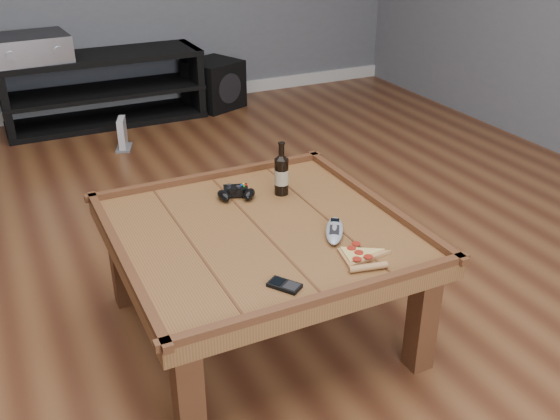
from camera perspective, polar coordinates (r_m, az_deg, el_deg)
name	(u,v)px	position (r m, az deg, el deg)	size (l,w,h in m)	color
ground	(261,331)	(2.45, -1.73, -10.97)	(6.00, 6.00, 0.00)	#4B2615
baseboard	(100,106)	(5.04, -16.10, 9.10)	(5.00, 0.02, 0.10)	silver
coffee_table	(260,243)	(2.23, -1.87, -3.02)	(1.03, 1.03, 0.48)	brown
media_console	(104,89)	(4.75, -15.82, 10.58)	(1.40, 0.45, 0.50)	black
beer_bottle	(281,174)	(2.42, 0.13, 3.35)	(0.06, 0.06, 0.21)	black
game_controller	(236,193)	(2.42, -4.03, 1.57)	(0.16, 0.13, 0.04)	black
pizza_slice	(360,257)	(2.03, 7.33, -4.25)	(0.18, 0.25, 0.02)	#B07A4C
smartphone	(285,285)	(1.88, 0.42, -6.88)	(0.10, 0.11, 0.01)	black
remote_control	(334,230)	(2.16, 5.00, -1.87)	(0.15, 0.20, 0.03)	#979BA4
av_receiver	(29,48)	(4.62, -21.93, 13.60)	(0.52, 0.45, 0.17)	black
subwoofer	(214,84)	(4.98, -6.08, 11.37)	(0.47, 0.47, 0.36)	black
game_console	(123,135)	(4.23, -14.20, 6.66)	(0.14, 0.19, 0.21)	slate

